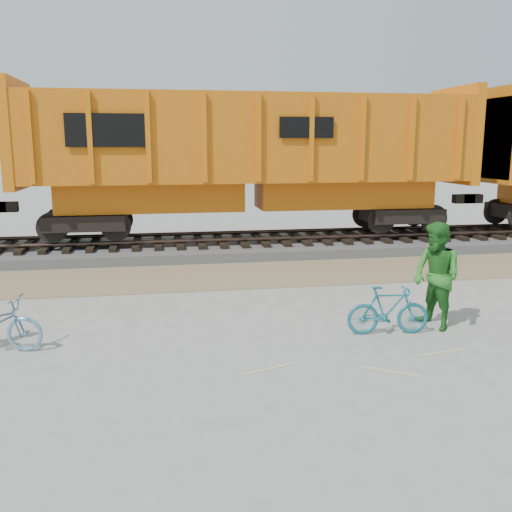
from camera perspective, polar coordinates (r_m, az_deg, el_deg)
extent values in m
plane|color=#9E9E99|center=(9.83, 6.08, -9.06)|extent=(120.00, 120.00, 0.00)
cube|color=#8F7859|center=(14.98, 0.33, -1.85)|extent=(120.00, 3.00, 0.02)
cube|color=slate|center=(18.33, -1.61, 1.02)|extent=(120.00, 4.00, 0.30)
cube|color=black|center=(18.53, -21.92, 0.98)|extent=(0.22, 2.60, 0.12)
cube|color=black|center=(18.30, -1.61, 1.67)|extent=(0.22, 2.60, 0.12)
cube|color=black|center=(20.27, 16.91, 2.12)|extent=(0.22, 2.60, 0.12)
cylinder|color=#382821|center=(17.58, -1.27, 1.67)|extent=(120.00, 0.12, 0.12)
cylinder|color=#382821|center=(18.98, -1.93, 2.38)|extent=(120.00, 0.12, 0.12)
cube|color=black|center=(18.26, -0.60, 3.49)|extent=(11.20, 2.20, 0.80)
cube|color=#C7640E|center=(18.17, -0.61, 6.15)|extent=(11.76, 1.65, 0.90)
cube|color=#C7640E|center=(18.09, -0.62, 11.68)|extent=(14.00, 3.00, 2.60)
cube|color=#CD650C|center=(18.29, -22.75, 11.13)|extent=(0.30, 3.06, 3.10)
cube|color=#CD650C|center=(20.35, 19.18, 11.30)|extent=(0.30, 3.06, 3.10)
cube|color=black|center=(16.33, -14.72, 12.07)|extent=(2.20, 0.04, 0.90)
cube|color=#CD650C|center=(21.01, 22.34, 11.07)|extent=(0.30, 3.06, 3.10)
imported|color=#196A7B|center=(10.55, 13.07, -5.31)|extent=(1.52, 0.57, 0.89)
imported|color=#267123|center=(11.01, 17.60, -1.92)|extent=(1.00, 1.14, 1.99)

